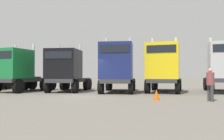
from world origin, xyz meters
name	(u,v)px	position (x,y,z in m)	size (l,w,h in m)	color
ground	(83,96)	(0.00, 0.00, 0.00)	(200.00, 200.00, 0.00)	slate
semi_truck_green	(17,70)	(-6.19, 3.19, 1.83)	(3.81, 6.09, 4.04)	#333338
semi_truck_black	(66,70)	(-2.20, 3.62, 1.82)	(2.77, 5.97, 4.03)	#333338
semi_truck_navy	(117,68)	(2.07, 2.93, 1.95)	(2.75, 6.23, 4.38)	#333338
semi_truck_yellow	(163,68)	(5.68, 3.57, 1.95)	(3.73, 6.49, 4.41)	#333338
visitor_with_camera	(210,82)	(7.44, -2.29, 1.03)	(0.50, 0.50, 1.78)	#3B3B3B
traffic_cone_near	(157,95)	(4.62, -2.01, 0.31)	(0.36, 0.36, 0.62)	#F2590C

